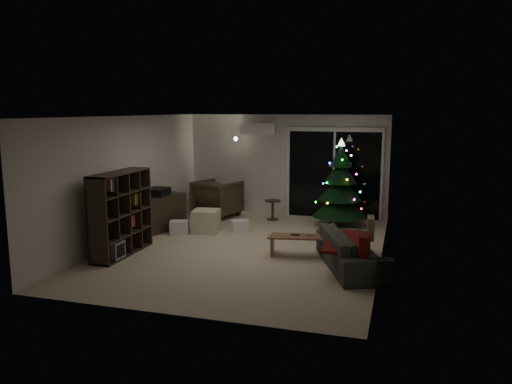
# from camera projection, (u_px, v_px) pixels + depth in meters

# --- Properties ---
(room) EXTENTS (6.50, 7.51, 2.60)m
(room) POSITION_uv_depth(u_px,v_px,m) (288.00, 186.00, 10.65)
(room) COLOR beige
(room) RESTS_ON ground
(bookshelf) EXTENTS (0.55, 1.56, 1.52)m
(bookshelf) POSITION_uv_depth(u_px,v_px,m) (112.00, 213.00, 9.09)
(bookshelf) COLOR black
(bookshelf) RESTS_ON floor
(media_cabinet) EXTENTS (0.86, 1.34, 0.78)m
(media_cabinet) POSITION_uv_depth(u_px,v_px,m) (159.00, 213.00, 10.83)
(media_cabinet) COLOR black
(media_cabinet) RESTS_ON floor
(stereo) EXTENTS (0.40, 0.47, 0.17)m
(stereo) POSITION_uv_depth(u_px,v_px,m) (158.00, 192.00, 10.76)
(stereo) COLOR black
(stereo) RESTS_ON media_cabinet
(armchair) EXTENTS (1.20, 1.22, 0.90)m
(armchair) POSITION_uv_depth(u_px,v_px,m) (218.00, 198.00, 12.34)
(armchair) COLOR brown
(armchair) RESTS_ON floor
(ottoman) EXTENTS (0.61, 0.61, 0.48)m
(ottoman) POSITION_uv_depth(u_px,v_px,m) (206.00, 221.00, 10.78)
(ottoman) COLOR beige
(ottoman) RESTS_ON floor
(cardboard_box_a) EXTENTS (0.47, 0.41, 0.28)m
(cardboard_box_a) POSITION_uv_depth(u_px,v_px,m) (179.00, 227.00, 10.64)
(cardboard_box_a) COLOR white
(cardboard_box_a) RESTS_ON floor
(cardboard_box_b) EXTENTS (0.45, 0.43, 0.25)m
(cardboard_box_b) POSITION_uv_depth(u_px,v_px,m) (240.00, 226.00, 10.81)
(cardboard_box_b) COLOR white
(cardboard_box_b) RESTS_ON floor
(side_table) EXTENTS (0.41, 0.41, 0.48)m
(side_table) POSITION_uv_depth(u_px,v_px,m) (273.00, 210.00, 11.96)
(side_table) COLOR black
(side_table) RESTS_ON floor
(floor_lamp) EXTENTS (0.31, 0.31, 1.92)m
(floor_lamp) POSITION_uv_depth(u_px,v_px,m) (237.00, 174.00, 12.89)
(floor_lamp) COLOR black
(floor_lamp) RESTS_ON floor
(sofa) EXTENTS (1.50, 2.22, 0.60)m
(sofa) POSITION_uv_depth(u_px,v_px,m) (352.00, 250.00, 8.34)
(sofa) COLOR #464942
(sofa) RESTS_ON floor
(sofa_throw) EXTENTS (0.65, 1.49, 0.05)m
(sofa_throw) POSITION_uv_depth(u_px,v_px,m) (346.00, 242.00, 8.35)
(sofa_throw) COLOR maroon
(sofa_throw) RESTS_ON sofa
(cushion_a) EXTENTS (0.15, 0.41, 0.40)m
(cushion_a) POSITION_uv_depth(u_px,v_px,m) (371.00, 228.00, 8.84)
(cushion_a) COLOR #836751
(cushion_a) RESTS_ON sofa
(cushion_b) EXTENTS (0.15, 0.41, 0.40)m
(cushion_b) POSITION_uv_depth(u_px,v_px,m) (365.00, 247.00, 7.62)
(cushion_b) COLOR maroon
(cushion_b) RESTS_ON sofa
(coffee_table) EXTENTS (1.27, 0.63, 0.38)m
(coffee_table) POSITION_uv_depth(u_px,v_px,m) (303.00, 246.00, 8.98)
(coffee_table) COLOR #99664A
(coffee_table) RESTS_ON floor
(remote_a) EXTENTS (0.15, 0.05, 0.02)m
(remote_a) POSITION_uv_depth(u_px,v_px,m) (295.00, 235.00, 8.99)
(remote_a) COLOR black
(remote_a) RESTS_ON coffee_table
(remote_b) EXTENTS (0.15, 0.09, 0.02)m
(remote_b) POSITION_uv_depth(u_px,v_px,m) (309.00, 235.00, 8.97)
(remote_b) COLOR slate
(remote_b) RESTS_ON coffee_table
(christmas_tree) EXTENTS (1.40, 1.40, 1.99)m
(christmas_tree) POSITION_uv_depth(u_px,v_px,m) (340.00, 183.00, 11.22)
(christmas_tree) COLOR #103B1B
(christmas_tree) RESTS_ON floor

